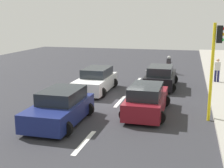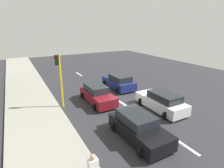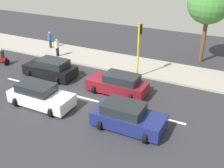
{
  "view_description": "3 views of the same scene",
  "coord_description": "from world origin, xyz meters",
  "px_view_note": "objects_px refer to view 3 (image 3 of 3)",
  "views": [
    {
      "loc": [
        3.77,
        -16.25,
        4.7
      ],
      "look_at": [
        -0.03,
        -1.66,
        1.39
      ],
      "focal_mm": 48.37,
      "sensor_mm": 36.0,
      "label": 1
    },
    {
      "loc": [
        7.86,
        11.9,
        6.52
      ],
      "look_at": [
        0.08,
        -2.23,
        1.31
      ],
      "focal_mm": 29.2,
      "sensor_mm": 36.0,
      "label": 2
    },
    {
      "loc": [
        -14.1,
        -9.28,
        9.46
      ],
      "look_at": [
        1.36,
        -1.54,
        0.85
      ],
      "focal_mm": 43.76,
      "sensor_mm": 36.0,
      "label": 3
    }
  ],
  "objects_px": {
    "car_dark_blue": "(128,117)",
    "pedestrian_near_signal": "(50,39)",
    "pedestrian_by_tree": "(57,47)",
    "traffic_light_corner": "(139,43)",
    "car_maroon": "(118,84)",
    "car_black": "(51,69)",
    "motorcycle": "(1,58)",
    "car_white": "(40,96)",
    "street_tree_north": "(209,3)"
  },
  "relations": [
    {
      "from": "car_dark_blue",
      "to": "pedestrian_near_signal",
      "type": "height_order",
      "value": "pedestrian_near_signal"
    },
    {
      "from": "pedestrian_by_tree",
      "to": "traffic_light_corner",
      "type": "distance_m",
      "value": 8.85
    },
    {
      "from": "car_maroon",
      "to": "car_dark_blue",
      "type": "relative_size",
      "value": 1.04
    },
    {
      "from": "pedestrian_near_signal",
      "to": "car_black",
      "type": "bearing_deg",
      "value": -141.68
    },
    {
      "from": "car_dark_blue",
      "to": "traffic_light_corner",
      "type": "height_order",
      "value": "traffic_light_corner"
    },
    {
      "from": "motorcycle",
      "to": "car_white",
      "type": "bearing_deg",
      "value": -117.51
    },
    {
      "from": "car_white",
      "to": "car_dark_blue",
      "type": "height_order",
      "value": "same"
    },
    {
      "from": "car_maroon",
      "to": "traffic_light_corner",
      "type": "height_order",
      "value": "traffic_light_corner"
    },
    {
      "from": "car_maroon",
      "to": "car_white",
      "type": "height_order",
      "value": "same"
    },
    {
      "from": "pedestrian_by_tree",
      "to": "street_tree_north",
      "type": "distance_m",
      "value": 14.15
    },
    {
      "from": "car_maroon",
      "to": "car_black",
      "type": "height_order",
      "value": "same"
    },
    {
      "from": "car_dark_blue",
      "to": "pedestrian_near_signal",
      "type": "distance_m",
      "value": 15.77
    },
    {
      "from": "motorcycle",
      "to": "pedestrian_by_tree",
      "type": "height_order",
      "value": "pedestrian_by_tree"
    },
    {
      "from": "traffic_light_corner",
      "to": "motorcycle",
      "type": "bearing_deg",
      "value": 103.23
    },
    {
      "from": "car_black",
      "to": "motorcycle",
      "type": "xyz_separation_m",
      "value": [
        0.14,
        5.64,
        -0.07
      ]
    },
    {
      "from": "car_maroon",
      "to": "car_white",
      "type": "distance_m",
      "value": 5.49
    },
    {
      "from": "car_black",
      "to": "street_tree_north",
      "type": "bearing_deg",
      "value": -49.21
    },
    {
      "from": "car_white",
      "to": "street_tree_north",
      "type": "height_order",
      "value": "street_tree_north"
    },
    {
      "from": "car_maroon",
      "to": "car_dark_blue",
      "type": "height_order",
      "value": "same"
    },
    {
      "from": "motorcycle",
      "to": "car_maroon",
      "type": "bearing_deg",
      "value": -91.12
    },
    {
      "from": "car_maroon",
      "to": "car_dark_blue",
      "type": "xyz_separation_m",
      "value": [
        -3.6,
        -2.31,
        0.0
      ]
    },
    {
      "from": "motorcycle",
      "to": "pedestrian_near_signal",
      "type": "relative_size",
      "value": 0.91
    },
    {
      "from": "car_dark_blue",
      "to": "pedestrian_by_tree",
      "type": "xyz_separation_m",
      "value": [
        7.54,
        10.63,
        0.35
      ]
    },
    {
      "from": "pedestrian_near_signal",
      "to": "street_tree_north",
      "type": "xyz_separation_m",
      "value": [
        3.37,
        -14.67,
        4.27
      ]
    },
    {
      "from": "car_white",
      "to": "street_tree_north",
      "type": "bearing_deg",
      "value": -32.2
    },
    {
      "from": "pedestrian_by_tree",
      "to": "car_black",
      "type": "bearing_deg",
      "value": -150.18
    },
    {
      "from": "pedestrian_by_tree",
      "to": "street_tree_north",
      "type": "relative_size",
      "value": 0.23
    },
    {
      "from": "street_tree_north",
      "to": "car_dark_blue",
      "type": "bearing_deg",
      "value": 171.49
    },
    {
      "from": "car_dark_blue",
      "to": "car_maroon",
      "type": "bearing_deg",
      "value": 32.67
    },
    {
      "from": "car_black",
      "to": "car_white",
      "type": "relative_size",
      "value": 0.98
    },
    {
      "from": "car_maroon",
      "to": "pedestrian_by_tree",
      "type": "height_order",
      "value": "pedestrian_by_tree"
    },
    {
      "from": "car_dark_blue",
      "to": "motorcycle",
      "type": "xyz_separation_m",
      "value": [
        3.83,
        14.07,
        -0.07
      ]
    },
    {
      "from": "car_dark_blue",
      "to": "motorcycle",
      "type": "height_order",
      "value": "motorcycle"
    },
    {
      "from": "pedestrian_by_tree",
      "to": "traffic_light_corner",
      "type": "relative_size",
      "value": 0.38
    },
    {
      "from": "car_white",
      "to": "street_tree_north",
      "type": "xyz_separation_m",
      "value": [
        12.84,
        -8.09,
        4.62
      ]
    },
    {
      "from": "car_white",
      "to": "pedestrian_near_signal",
      "type": "distance_m",
      "value": 11.54
    },
    {
      "from": "car_white",
      "to": "motorcycle",
      "type": "xyz_separation_m",
      "value": [
        4.09,
        7.86,
        -0.07
      ]
    },
    {
      "from": "pedestrian_by_tree",
      "to": "motorcycle",
      "type": "bearing_deg",
      "value": 137.17
    },
    {
      "from": "car_black",
      "to": "car_dark_blue",
      "type": "relative_size",
      "value": 1.03
    },
    {
      "from": "car_dark_blue",
      "to": "pedestrian_by_tree",
      "type": "height_order",
      "value": "pedestrian_by_tree"
    },
    {
      "from": "car_white",
      "to": "pedestrian_near_signal",
      "type": "bearing_deg",
      "value": 34.81
    },
    {
      "from": "street_tree_north",
      "to": "motorcycle",
      "type": "bearing_deg",
      "value": 118.75
    },
    {
      "from": "car_black",
      "to": "car_white",
      "type": "height_order",
      "value": "same"
    },
    {
      "from": "car_white",
      "to": "car_black",
      "type": "bearing_deg",
      "value": 29.35
    },
    {
      "from": "motorcycle",
      "to": "pedestrian_near_signal",
      "type": "distance_m",
      "value": 5.54
    },
    {
      "from": "traffic_light_corner",
      "to": "car_dark_blue",
      "type": "bearing_deg",
      "value": -163.09
    },
    {
      "from": "car_black",
      "to": "motorcycle",
      "type": "height_order",
      "value": "motorcycle"
    },
    {
      "from": "car_black",
      "to": "pedestrian_by_tree",
      "type": "xyz_separation_m",
      "value": [
        3.85,
        2.21,
        0.35
      ]
    },
    {
      "from": "car_black",
      "to": "motorcycle",
      "type": "relative_size",
      "value": 2.8
    },
    {
      "from": "traffic_light_corner",
      "to": "pedestrian_by_tree",
      "type": "bearing_deg",
      "value": 84.2
    }
  ]
}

